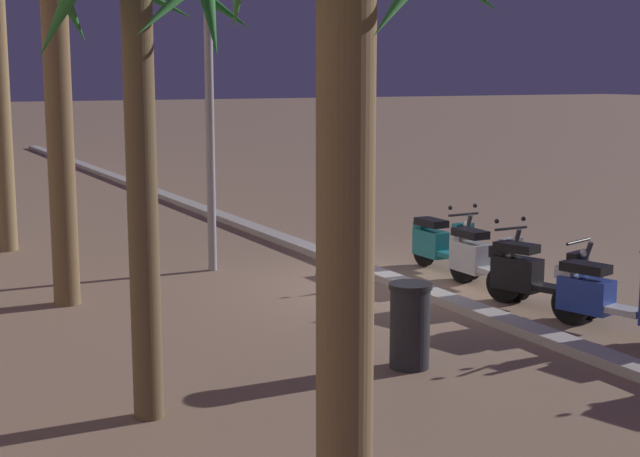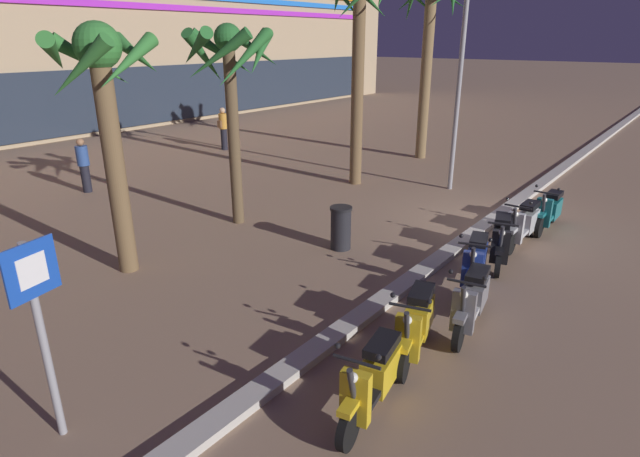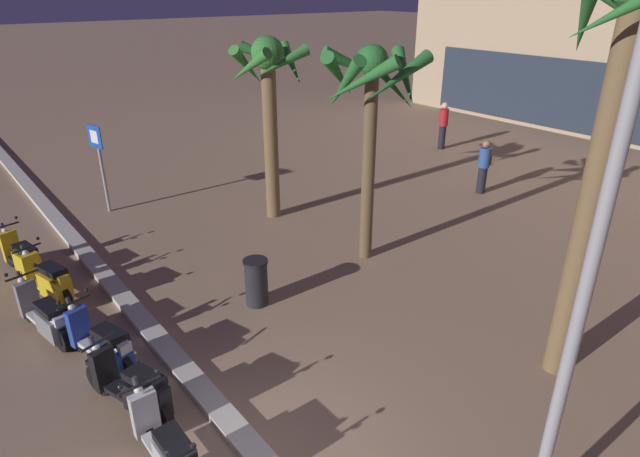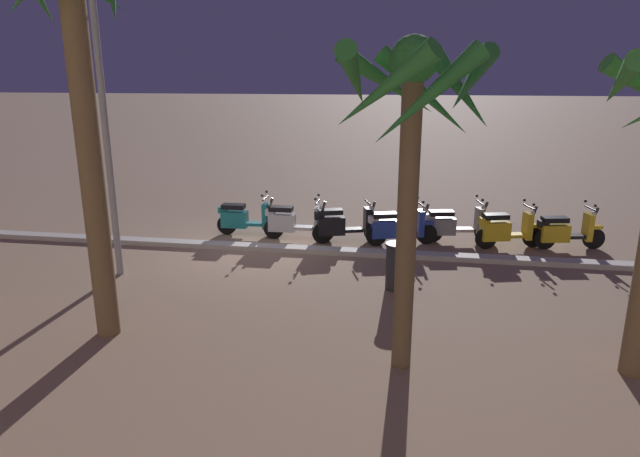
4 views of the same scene
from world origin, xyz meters
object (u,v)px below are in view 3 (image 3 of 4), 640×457
scooter_grey_mid_centre (45,317)px  palm_tree_near_sign (370,97)px  crossing_sign (100,159)px  litter_bin (256,282)px  scooter_silver_lead_nearest (166,449)px  scooter_yellow_mid_rear (22,258)px  palm_tree_mid_walkway (269,87)px  scooter_black_gap_after_mid (133,390)px  scooter_yellow_second_in_line (48,281)px  scooter_blue_far_back (102,345)px  pedestrian_window_shopping (443,124)px  pedestrian_strolling_near_curb (484,166)px  palm_tree_far_corner (618,87)px  street_lamp (612,182)px

scooter_grey_mid_centre → palm_tree_near_sign: size_ratio=0.40×
crossing_sign → palm_tree_near_sign: palm_tree_near_sign is taller
litter_bin → scooter_grey_mid_centre: bearing=-110.7°
scooter_grey_mid_centre → scooter_silver_lead_nearest: 4.08m
palm_tree_near_sign → scooter_yellow_mid_rear: bearing=-121.0°
crossing_sign → palm_tree_mid_walkway: size_ratio=0.52×
scooter_black_gap_after_mid → palm_tree_mid_walkway: (-4.92, 5.66, 2.94)m
scooter_grey_mid_centre → scooter_yellow_second_in_line: bearing=164.1°
scooter_yellow_second_in_line → scooter_silver_lead_nearest: (5.27, 0.10, -0.00)m
scooter_yellow_mid_rear → scooter_black_gap_after_mid: bearing=3.6°
scooter_blue_far_back → crossing_sign: crossing_sign is taller
scooter_black_gap_after_mid → scooter_grey_mid_centre: bearing=-169.5°
scooter_blue_far_back → crossing_sign: 7.09m
scooter_blue_far_back → scooter_grey_mid_centre: bearing=-160.3°
scooter_yellow_mid_rear → scooter_blue_far_back: 4.08m
palm_tree_near_sign → pedestrian_window_shopping: size_ratio=2.64×
pedestrian_strolling_near_curb → palm_tree_far_corner: bearing=-45.6°
litter_bin → street_lamp: bearing=1.0°
scooter_yellow_mid_rear → palm_tree_near_sign: 8.01m
palm_tree_mid_walkway → street_lamp: size_ratio=0.68×
scooter_blue_far_back → scooter_silver_lead_nearest: (2.63, -0.06, 0.01)m
litter_bin → scooter_silver_lead_nearest: bearing=-47.9°
scooter_grey_mid_centre → litter_bin: (1.32, 3.48, 0.04)m
scooter_yellow_second_in_line → scooter_blue_far_back: bearing=3.6°
scooter_yellow_mid_rear → crossing_sign: (-2.57, 2.60, 1.06)m
scooter_silver_lead_nearest → palm_tree_mid_walkway: (-6.20, 5.73, 2.94)m
pedestrian_window_shopping → scooter_black_gap_after_mid: bearing=-66.1°
scooter_yellow_mid_rear → scooter_silver_lead_nearest: same height
scooter_black_gap_after_mid → crossing_sign: bearing=164.2°
palm_tree_mid_walkway → palm_tree_far_corner: bearing=0.3°
scooter_blue_far_back → street_lamp: street_lamp is taller
scooter_yellow_mid_rear → scooter_blue_far_back: (4.07, 0.33, 0.01)m
scooter_grey_mid_centre → scooter_blue_far_back: 1.51m
scooter_yellow_second_in_line → scooter_blue_far_back: same height
scooter_grey_mid_centre → scooter_blue_far_back: size_ratio=1.04×
street_lamp → palm_tree_near_sign: bearing=154.4°
street_lamp → litter_bin: bearing=-179.0°
palm_tree_near_sign → litter_bin: (0.18, -3.00, -3.14)m
scooter_yellow_second_in_line → palm_tree_far_corner: (7.17, 5.88, 4.01)m
palm_tree_near_sign → scooter_yellow_second_in_line: bearing=-111.0°
palm_tree_mid_walkway → street_lamp: (9.33, -2.61, 0.72)m
scooter_black_gap_after_mid → palm_tree_far_corner: size_ratio=0.29×
litter_bin → pedestrian_window_shopping: bearing=113.3°
scooter_black_gap_after_mid → scooter_silver_lead_nearest: bearing=-3.2°
crossing_sign → litter_bin: (6.52, 0.70, -1.02)m
crossing_sign → litter_bin: 6.64m
scooter_yellow_mid_rear → palm_tree_near_sign: bearing=59.0°
palm_tree_far_corner → pedestrian_window_shopping: 13.31m
scooter_blue_far_back → palm_tree_near_sign: size_ratio=0.38×
scooter_yellow_second_in_line → scooter_silver_lead_nearest: same height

